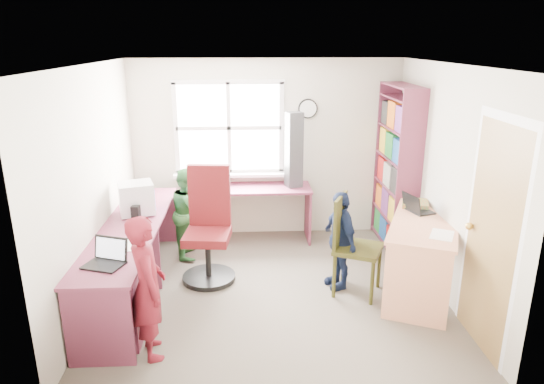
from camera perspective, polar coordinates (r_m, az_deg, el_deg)
The scene contains 19 objects.
room at distance 5.04m, azimuth 0.21°, elevation 1.29°, with size 3.64×3.44×2.44m.
l_desk at distance 5.06m, azimuth -14.79°, elevation -8.49°, with size 2.38×2.95×0.75m.
right_desk at distance 5.39m, azimuth 17.38°, elevation -5.51°, with size 1.16×1.56×0.82m.
bookshelf at distance 6.43m, azimuth 14.42°, elevation 2.33°, with size 0.30×1.02×2.10m.
swivel_chair at distance 5.52m, azimuth -7.46°, elevation -4.64°, with size 0.66×0.66×1.29m.
wooden_chair at distance 5.22m, azimuth 9.28°, elevation -5.75°, with size 0.62×0.62×1.08m.
crt_monitor at distance 5.61m, azimuth -15.66°, elevation -0.72°, with size 0.45×0.42×0.36m.
laptop_left at distance 4.50m, azimuth -18.87°, elevation -7.38°, with size 0.40×0.36×0.22m.
laptop_right at distance 5.54m, azimuth 16.59°, elevation -1.77°, with size 0.33×0.37×0.21m.
speaker_a at distance 5.44m, azimuth -15.72°, elevation -2.40°, with size 0.09×0.09×0.17m.
speaker_b at distance 6.03m, azimuth -14.34°, elevation -0.19°, with size 0.12×0.12×0.20m.
cd_tower at distance 6.35m, azimuth 2.59°, elevation 4.95°, with size 0.24×0.23×0.99m.
game_box at distance 5.73m, azimuth 16.50°, elevation -1.33°, with size 0.36×0.36×0.06m.
paper_a at distance 4.85m, azimuth -16.59°, elevation -5.96°, with size 0.29×0.36×0.00m.
paper_b at distance 4.99m, azimuth 19.38°, elevation -4.78°, with size 0.32×0.36×0.00m.
potted_plant at distance 6.48m, azimuth -6.42°, elevation 1.83°, with size 0.15×0.12×0.27m, color #2D7238.
person_red at distance 4.27m, azimuth -14.42°, elevation -10.79°, with size 0.47×0.31×1.28m, color maroon.
person_green at distance 6.12m, azimuth -9.69°, elevation -2.40°, with size 0.55×0.43×1.14m, color #2A692E.
person_navy at distance 5.33m, azimuth 7.93°, elevation -5.61°, with size 0.64×0.27×1.10m, color #121C3A.
Camera 1 is at (-0.26, -4.74, 2.63)m, focal length 32.00 mm.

